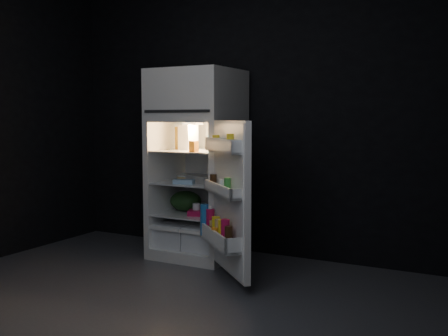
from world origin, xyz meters
The scene contains 17 objects.
floor centered at (0.00, 0.00, 0.00)m, with size 4.00×3.40×0.00m, color #45454A.
wall_back centered at (0.00, 1.70, 1.35)m, with size 4.00×0.00×2.70m, color black.
refrigerator centered at (-0.36, 1.32, 0.96)m, with size 0.76×0.71×1.78m.
fridge_door centered at (0.28, 0.69, 0.68)m, with size 0.65×0.64×1.22m.
milk_jug centered at (-0.45, 1.29, 1.15)m, with size 0.14×0.14×0.24m, color white.
mayo_jar centered at (-0.22, 1.37, 1.10)m, with size 0.12×0.12×0.14m, color #2061AE.
jam_jar centered at (-0.13, 1.33, 1.09)m, with size 0.10×0.10×0.13m, color black.
amber_bottle centered at (-0.58, 1.33, 1.14)m, with size 0.09×0.09×0.22m, color #B9841D.
small_carton centered at (-0.25, 1.05, 1.08)m, with size 0.07×0.05×0.10m, color orange.
egg_carton centered at (-0.27, 1.20, 0.76)m, with size 0.31×0.12×0.07m, color gray.
pie centered at (-0.49, 1.40, 0.75)m, with size 0.29×0.29×0.04m, color tan.
flat_package centered at (-0.38, 1.08, 0.75)m, with size 0.19×0.09×0.04m, color #7DA3C2.
wrapped_pkg centered at (-0.22, 1.40, 0.75)m, with size 0.13×0.11×0.05m, color beige.
produce_bag centered at (-0.51, 1.31, 0.52)m, with size 0.32×0.27×0.20m, color #193815.
yogurt_tray centered at (-0.24, 1.18, 0.45)m, with size 0.25×0.14×0.05m, color #AF0F3E.
small_can_red centered at (-0.24, 1.47, 0.47)m, with size 0.07×0.07×0.09m, color #AF0F3E.
small_can_silver centered at (-0.15, 1.45, 0.47)m, with size 0.07×0.07×0.09m, color silver.
Camera 1 is at (2.19, -2.96, 1.33)m, focal length 42.00 mm.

